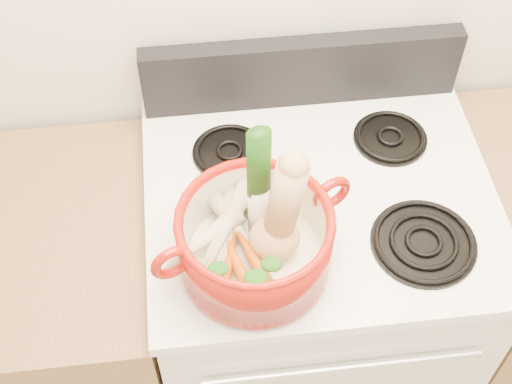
{
  "coord_description": "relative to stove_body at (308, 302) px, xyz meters",
  "views": [
    {
      "loc": [
        -0.26,
        0.45,
        2.2
      ],
      "look_at": [
        -0.17,
        1.21,
        1.23
      ],
      "focal_mm": 50.0,
      "sensor_mm": 36.0,
      "label": 1
    }
  ],
  "objects": [
    {
      "name": "ginger",
      "position": [
        -0.14,
        -0.07,
        0.56
      ],
      "size": [
        0.1,
        0.08,
        0.04
      ],
      "primitive_type": "ellipsoid",
      "rotation": [
        0.0,
        0.0,
        -0.33
      ],
      "color": "tan",
      "rests_on": "dutch_oven"
    },
    {
      "name": "oven_handle",
      "position": [
        0.0,
        -0.34,
        0.32
      ],
      "size": [
        0.6,
        0.02,
        0.02
      ],
      "primitive_type": "cylinder",
      "rotation": [
        0.0,
        1.57,
        0.0
      ],
      "color": "silver",
      "rests_on": "stove_body"
    },
    {
      "name": "burner_front_left",
      "position": [
        -0.19,
        -0.16,
        0.5
      ],
      "size": [
        0.22,
        0.22,
        0.02
      ],
      "primitive_type": "cylinder",
      "color": "black",
      "rests_on": "cooktop"
    },
    {
      "name": "parsnip_2",
      "position": [
        -0.2,
        -0.13,
        0.58
      ],
      "size": [
        0.12,
        0.17,
        0.05
      ],
      "primitive_type": "cone",
      "rotation": [
        1.66,
        0.0,
        0.51
      ],
      "color": "beige",
      "rests_on": "dutch_oven"
    },
    {
      "name": "burner_back_left",
      "position": [
        -0.19,
        0.14,
        0.5
      ],
      "size": [
        0.17,
        0.17,
        0.02
      ],
      "primitive_type": "cylinder",
      "color": "black",
      "rests_on": "cooktop"
    },
    {
      "name": "parsnip_0",
      "position": [
        -0.22,
        -0.15,
        0.57
      ],
      "size": [
        0.09,
        0.23,
        0.06
      ],
      "primitive_type": "cone",
      "rotation": [
        1.66,
        0.0,
        -0.2
      ],
      "color": "beige",
      "rests_on": "dutch_oven"
    },
    {
      "name": "parsnip_4",
      "position": [
        -0.23,
        -0.14,
        0.58
      ],
      "size": [
        0.15,
        0.2,
        0.06
      ],
      "primitive_type": "cone",
      "rotation": [
        1.66,
        0.0,
        -0.59
      ],
      "color": "beige",
      "rests_on": "dutch_oven"
    },
    {
      "name": "burner_back_right",
      "position": [
        0.19,
        0.14,
        0.5
      ],
      "size": [
        0.17,
        0.17,
        0.02
      ],
      "primitive_type": "cylinder",
      "color": "black",
      "rests_on": "cooktop"
    },
    {
      "name": "stove_body",
      "position": [
        0.0,
        0.0,
        0.0
      ],
      "size": [
        0.76,
        0.65,
        0.92
      ],
      "primitive_type": "cube",
      "color": "silver",
      "rests_on": "floor"
    },
    {
      "name": "dutch_oven",
      "position": [
        -0.17,
        -0.17,
        0.58
      ],
      "size": [
        0.39,
        0.39,
        0.15
      ],
      "primitive_type": "cylinder",
      "rotation": [
        0.0,
        0.0,
        0.37
      ],
      "color": "#96120A",
      "rests_on": "burner_front_left"
    },
    {
      "name": "burner_front_right",
      "position": [
        0.19,
        -0.16,
        0.5
      ],
      "size": [
        0.22,
        0.22,
        0.02
      ],
      "primitive_type": "cylinder",
      "color": "black",
      "rests_on": "cooktop"
    },
    {
      "name": "squash",
      "position": [
        -0.13,
        -0.17,
        0.67
      ],
      "size": [
        0.15,
        0.12,
        0.27
      ],
      "primitive_type": null,
      "rotation": [
        0.0,
        0.12,
        0.12
      ],
      "color": "tan",
      "rests_on": "dutch_oven"
    },
    {
      "name": "pot_handle_right",
      "position": [
        -0.01,
        -0.11,
        0.63
      ],
      "size": [
        0.09,
        0.05,
        0.08
      ],
      "primitive_type": "torus",
      "rotation": [
        1.57,
        0.0,
        0.37
      ],
      "color": "#96120A",
      "rests_on": "dutch_oven"
    },
    {
      "name": "control_backsplash",
      "position": [
        0.0,
        0.3,
        0.58
      ],
      "size": [
        0.76,
        0.05,
        0.18
      ],
      "primitive_type": "cube",
      "color": "black",
      "rests_on": "cooktop"
    },
    {
      "name": "cooktop",
      "position": [
        0.0,
        0.0,
        0.47
      ],
      "size": [
        0.78,
        0.67,
        0.03
      ],
      "primitive_type": "cube",
      "color": "white",
      "rests_on": "stove_body"
    },
    {
      "name": "parsnip_3",
      "position": [
        -0.27,
        -0.16,
        0.58
      ],
      "size": [
        0.19,
        0.14,
        0.06
      ],
      "primitive_type": "cone",
      "rotation": [
        1.66,
        0.0,
        -1.0
      ],
      "color": "beige",
      "rests_on": "dutch_oven"
    },
    {
      "name": "pot_handle_left",
      "position": [
        -0.33,
        -0.24,
        0.63
      ],
      "size": [
        0.09,
        0.05,
        0.08
      ],
      "primitive_type": "torus",
      "rotation": [
        1.57,
        0.0,
        0.37
      ],
      "color": "#96120A",
      "rests_on": "dutch_oven"
    },
    {
      "name": "parsnip_1",
      "position": [
        -0.23,
        -0.16,
        0.57
      ],
      "size": [
        0.11,
        0.22,
        0.06
      ],
      "primitive_type": "cone",
      "rotation": [
        1.66,
        0.0,
        -0.3
      ],
      "color": "beige",
      "rests_on": "dutch_oven"
    },
    {
      "name": "parsnip_5",
      "position": [
        -0.22,
        -0.13,
        0.59
      ],
      "size": [
        0.14,
        0.21,
        0.06
      ],
      "primitive_type": "cone",
      "rotation": [
        1.66,
        0.0,
        -0.49
      ],
      "color": "beige",
      "rests_on": "dutch_oven"
    },
    {
      "name": "leek",
      "position": [
        -0.15,
        -0.12,
        0.69
      ],
      "size": [
        0.06,
        0.06,
        0.31
      ],
      "primitive_type": "cylinder",
      "rotation": [
        -0.0,
        0.0,
        0.25
      ],
      "color": "white",
      "rests_on": "dutch_oven"
    },
    {
      "name": "carrot_0",
      "position": [
        -0.2,
        -0.22,
        0.56
      ],
      "size": [
        0.08,
        0.18,
        0.05
      ],
      "primitive_type": "cone",
      "rotation": [
        1.66,
        0.0,
        0.28
      ],
      "color": "#C65C09",
      "rests_on": "dutch_oven"
    },
    {
      "name": "carrot_1",
      "position": [
        -0.22,
        -0.21,
        0.56
      ],
      "size": [
        0.07,
        0.14,
        0.04
      ],
      "primitive_type": "cone",
      "rotation": [
        1.66,
        0.0,
        -0.3
      ],
      "color": "red",
      "rests_on": "dutch_oven"
    },
    {
      "name": "carrot_2",
      "position": [
        -0.18,
        -0.2,
        0.57
      ],
      "size": [
        0.08,
        0.17,
        0.04
      ],
      "primitive_type": "cone",
      "rotation": [
        1.66,
        0.0,
        0.34
      ],
      "color": "#C55009",
      "rests_on": "dutch_oven"
    }
  ]
}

